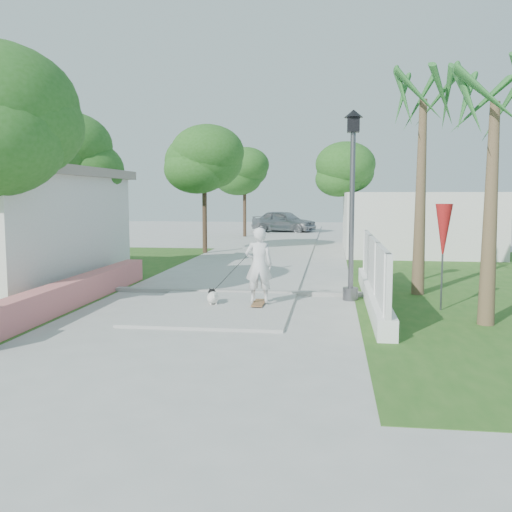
% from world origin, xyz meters
% --- Properties ---
extents(ground, '(90.00, 90.00, 0.00)m').
position_xyz_m(ground, '(0.00, 0.00, 0.00)').
color(ground, '#B7B7B2').
rests_on(ground, ground).
extents(path_strip, '(3.20, 36.00, 0.06)m').
position_xyz_m(path_strip, '(0.00, 20.00, 0.03)').
color(path_strip, '#B7B7B2').
rests_on(path_strip, ground).
extents(curb, '(6.50, 0.25, 0.10)m').
position_xyz_m(curb, '(0.00, 6.00, 0.05)').
color(curb, '#999993').
rests_on(curb, ground).
extents(grass_left, '(8.00, 20.00, 0.01)m').
position_xyz_m(grass_left, '(-7.00, 8.00, 0.01)').
color(grass_left, '#29581B').
rests_on(grass_left, ground).
extents(grass_right, '(8.00, 20.00, 0.01)m').
position_xyz_m(grass_right, '(7.00, 8.00, 0.01)').
color(grass_right, '#29581B').
rests_on(grass_right, ground).
extents(pink_wall, '(0.45, 8.20, 0.80)m').
position_xyz_m(pink_wall, '(-3.30, 3.55, 0.31)').
color(pink_wall, '#CF6F6A').
rests_on(pink_wall, ground).
extents(lattice_fence, '(0.35, 7.00, 1.50)m').
position_xyz_m(lattice_fence, '(3.40, 5.00, 0.54)').
color(lattice_fence, white).
rests_on(lattice_fence, ground).
extents(building_right, '(6.00, 8.00, 2.60)m').
position_xyz_m(building_right, '(6.00, 18.00, 1.30)').
color(building_right, silver).
rests_on(building_right, ground).
extents(street_lamp, '(0.44, 0.44, 4.44)m').
position_xyz_m(street_lamp, '(2.90, 5.50, 2.43)').
color(street_lamp, '#59595E').
rests_on(street_lamp, ground).
extents(bollard, '(0.14, 0.14, 1.09)m').
position_xyz_m(bollard, '(0.20, 10.00, 0.58)').
color(bollard, white).
rests_on(bollard, ground).
extents(patio_umbrella, '(0.36, 0.36, 2.30)m').
position_xyz_m(patio_umbrella, '(4.80, 4.50, 1.69)').
color(patio_umbrella, '#59595E').
rests_on(patio_umbrella, ground).
extents(tree_left_mid, '(3.20, 3.20, 4.85)m').
position_xyz_m(tree_left_mid, '(-5.48, 8.48, 3.50)').
color(tree_left_mid, '#4C3826').
rests_on(tree_left_mid, ground).
extents(tree_path_left, '(3.40, 3.40, 5.23)m').
position_xyz_m(tree_path_left, '(-2.98, 15.98, 3.82)').
color(tree_path_left, '#4C3826').
rests_on(tree_path_left, ground).
extents(tree_path_right, '(3.00, 3.00, 4.79)m').
position_xyz_m(tree_path_right, '(3.22, 19.98, 3.49)').
color(tree_path_right, '#4C3826').
rests_on(tree_path_right, ground).
extents(tree_path_far, '(3.20, 3.20, 5.17)m').
position_xyz_m(tree_path_far, '(-2.78, 25.98, 3.82)').
color(tree_path_far, '#4C3826').
rests_on(tree_path_far, ground).
extents(palm_far, '(1.80, 1.80, 5.30)m').
position_xyz_m(palm_far, '(4.60, 6.50, 4.48)').
color(palm_far, brown).
rests_on(palm_far, ground).
extents(palm_near, '(1.80, 1.80, 4.70)m').
position_xyz_m(palm_near, '(5.40, 3.20, 3.95)').
color(palm_near, brown).
rests_on(palm_near, ground).
extents(skateboarder, '(1.35, 0.89, 1.78)m').
position_xyz_m(skateboarder, '(0.80, 4.39, 0.92)').
color(skateboarder, '#96643C').
rests_on(skateboarder, ground).
extents(dog, '(0.38, 0.55, 0.39)m').
position_xyz_m(dog, '(-0.18, 4.32, 0.21)').
color(dog, white).
rests_on(dog, ground).
extents(parked_car, '(4.69, 3.29, 1.48)m').
position_xyz_m(parked_car, '(-0.78, 30.18, 0.74)').
color(parked_car, '#989BA0').
rests_on(parked_car, ground).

